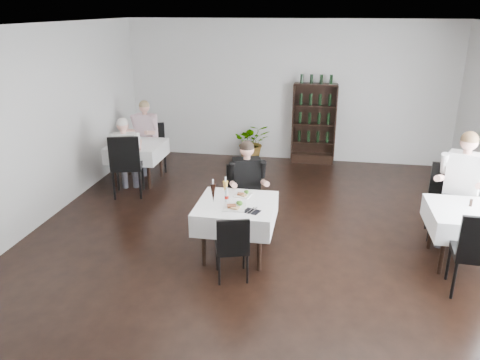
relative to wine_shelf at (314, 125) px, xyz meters
name	(u,v)px	position (x,y,z in m)	size (l,w,h in m)	color
room_shell	(259,151)	(-0.60, -4.31, 0.65)	(9.00, 9.00, 9.00)	black
wine_shelf	(314,125)	(0.00, 0.00, 0.00)	(0.90, 0.28, 1.75)	black
main_table	(236,213)	(-0.90, -4.31, -0.23)	(1.03, 1.03, 0.77)	black
left_table	(137,151)	(-3.30, -1.81, -0.23)	(0.98, 0.98, 0.77)	black
right_table	(468,220)	(2.10, -4.01, -0.23)	(0.98, 0.98, 0.77)	black
potted_tree	(252,142)	(-1.32, -0.11, -0.42)	(0.76, 0.66, 0.85)	#2C6021
main_chair_far	(244,195)	(-0.92, -3.61, -0.25)	(0.61, 0.62, 1.04)	black
main_chair_near	(232,244)	(-0.83, -4.96, -0.35)	(0.50, 0.50, 0.87)	black
left_chair_far	(155,144)	(-3.22, -1.06, -0.29)	(0.57, 0.57, 0.97)	black
left_chair_near	(126,162)	(-3.19, -2.59, -0.19)	(0.64, 0.65, 1.15)	black
right_chair_far	(447,196)	(2.03, -3.17, -0.23)	(0.54, 0.54, 1.08)	black
right_chair_near	(477,250)	(2.00, -4.80, -0.24)	(0.53, 0.53, 1.07)	black
diner_main	(247,181)	(-0.86, -3.65, -0.02)	(0.60, 0.65, 1.43)	#3D3C44
diner_left_far	(144,131)	(-3.38, -1.20, 0.01)	(0.59, 0.61, 1.47)	#3D3C44
diner_left_near	(125,150)	(-3.26, -2.43, -0.02)	(0.59, 0.63, 1.42)	#3D3C44
diner_right_far	(462,180)	(2.14, -3.36, 0.10)	(0.73, 0.77, 1.63)	#3D3C44
plate_far	(243,194)	(-0.85, -4.04, -0.06)	(0.26, 0.26, 0.07)	white
plate_near	(235,207)	(-0.89, -4.48, -0.06)	(0.30, 0.30, 0.09)	white
pilsner_dark	(213,193)	(-1.20, -4.35, 0.06)	(0.08, 0.08, 0.33)	black
pilsner_lager	(226,190)	(-1.07, -4.20, 0.05)	(0.07, 0.07, 0.32)	gold
coke_bottle	(227,196)	(-1.03, -4.32, 0.01)	(0.06, 0.06, 0.22)	silver
napkin_cutlery	(252,211)	(-0.65, -4.56, -0.07)	(0.24, 0.21, 0.02)	black
pepper_mill	(471,203)	(2.14, -3.89, -0.03)	(0.04, 0.04, 0.10)	black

